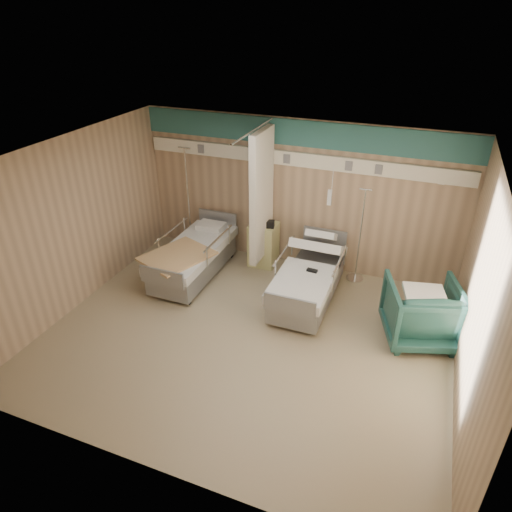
% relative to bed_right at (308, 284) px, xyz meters
% --- Properties ---
extents(ground, '(6.00, 5.00, 0.00)m').
position_rel_bed_right_xyz_m(ground, '(-0.60, -1.30, -0.32)').
color(ground, '#85775C').
rests_on(ground, ground).
extents(room_walls, '(6.04, 5.04, 2.82)m').
position_rel_bed_right_xyz_m(room_walls, '(-0.63, -1.05, 1.55)').
color(room_walls, tan).
rests_on(room_walls, ground).
extents(bed_right, '(1.00, 2.16, 0.63)m').
position_rel_bed_right_xyz_m(bed_right, '(0.00, 0.00, 0.00)').
color(bed_right, silver).
rests_on(bed_right, ground).
extents(bed_left, '(1.00, 2.16, 0.63)m').
position_rel_bed_right_xyz_m(bed_left, '(-2.20, 0.00, 0.00)').
color(bed_left, silver).
rests_on(bed_left, ground).
extents(bedside_cabinet, '(0.50, 0.48, 0.85)m').
position_rel_bed_right_xyz_m(bedside_cabinet, '(-1.15, 0.90, 0.11)').
color(bedside_cabinet, '#CDCA80').
rests_on(bedside_cabinet, ground).
extents(visitor_armchair, '(1.30, 1.32, 0.95)m').
position_rel_bed_right_xyz_m(visitor_armchair, '(1.85, -0.37, 0.16)').
color(visitor_armchair, '#1E4B46').
rests_on(visitor_armchair, ground).
extents(waffle_blanket, '(0.67, 0.62, 0.06)m').
position_rel_bed_right_xyz_m(waffle_blanket, '(1.84, -0.38, 0.67)').
color(waffle_blanket, silver).
rests_on(waffle_blanket, visitor_armchair).
extents(iv_stand_right, '(0.32, 0.32, 1.78)m').
position_rel_bed_right_xyz_m(iv_stand_right, '(0.65, 0.98, 0.05)').
color(iv_stand_right, silver).
rests_on(iv_stand_right, ground).
extents(iv_stand_left, '(0.38, 0.38, 2.14)m').
position_rel_bed_right_xyz_m(iv_stand_left, '(-2.79, 0.98, 0.12)').
color(iv_stand_left, silver).
rests_on(iv_stand_left, ground).
extents(call_remote, '(0.18, 0.09, 0.04)m').
position_rel_bed_right_xyz_m(call_remote, '(0.07, -0.08, 0.33)').
color(call_remote, black).
rests_on(call_remote, bed_right).
extents(tan_blanket, '(1.25, 1.39, 0.04)m').
position_rel_bed_right_xyz_m(tan_blanket, '(-2.25, -0.46, 0.33)').
color(tan_blanket, tan).
rests_on(tan_blanket, bed_left).
extents(toiletry_bag, '(0.26, 0.20, 0.13)m').
position_rel_bed_right_xyz_m(toiletry_bag, '(-1.03, 0.82, 0.60)').
color(toiletry_bag, black).
rests_on(toiletry_bag, bedside_cabinet).
extents(white_cup, '(0.10, 0.10, 0.12)m').
position_rel_bed_right_xyz_m(white_cup, '(-1.23, 0.98, 0.60)').
color(white_cup, white).
rests_on(white_cup, bedside_cabinet).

